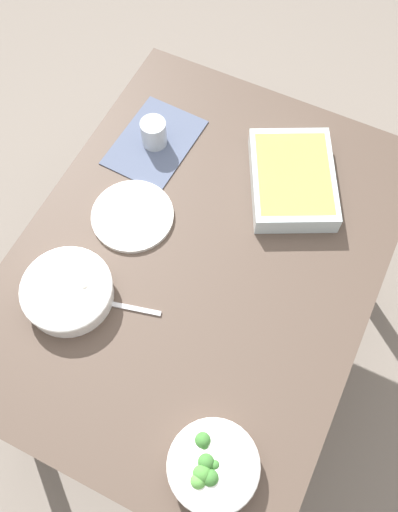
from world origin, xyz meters
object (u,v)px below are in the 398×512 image
(broccoli_bowl, at_px, (212,467))
(side_plate, at_px, (133,216))
(baking_dish, at_px, (293,179))
(drink_cup, at_px, (154,134))
(stew_bowl, at_px, (68,291))
(spoon_by_stew, at_px, (116,305))

(broccoli_bowl, bearing_deg, side_plate, -136.07)
(broccoli_bowl, xyz_separation_m, baking_dish, (-0.75, -0.12, 0.00))
(broccoli_bowl, relative_size, drink_cup, 2.34)
(stew_bowl, xyz_separation_m, side_plate, (-0.27, 0.03, -0.03))
(broccoli_bowl, xyz_separation_m, spoon_by_stew, (-0.24, -0.37, -0.03))
(broccoli_bowl, bearing_deg, spoon_by_stew, -122.49)
(stew_bowl, bearing_deg, broccoli_bowl, 66.83)
(baking_dish, xyz_separation_m, side_plate, (0.28, -0.34, -0.03))
(stew_bowl, relative_size, broccoli_bowl, 1.14)
(stew_bowl, relative_size, side_plate, 1.03)
(stew_bowl, xyz_separation_m, broccoli_bowl, (0.21, 0.49, -0.00))
(stew_bowl, relative_size, baking_dish, 0.62)
(broccoli_bowl, distance_m, baking_dish, 0.76)
(drink_cup, bearing_deg, spoon_by_stew, 17.01)
(drink_cup, relative_size, spoon_by_stew, 0.49)
(stew_bowl, distance_m, side_plate, 0.27)
(stew_bowl, height_order, drink_cup, drink_cup)
(side_plate, height_order, spoon_by_stew, side_plate)
(broccoli_bowl, height_order, baking_dish, broccoli_bowl)
(stew_bowl, distance_m, broccoli_bowl, 0.53)
(broccoli_bowl, bearing_deg, stew_bowl, -113.17)
(baking_dish, bearing_deg, spoon_by_stew, -26.52)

